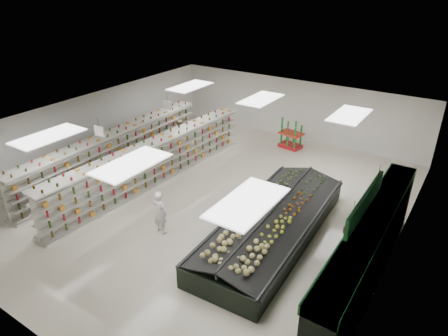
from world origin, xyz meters
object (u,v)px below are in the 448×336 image
Objects in this scene: gondola_left at (116,153)px; produce_island at (273,223)px; soda_endcap at (291,135)px; shopper_main at (160,212)px; gondola_center at (155,164)px; shopper_background at (181,135)px.

gondola_left reaches higher than produce_island.
shopper_main is (-0.58, -9.44, 0.11)m from soda_endcap.
shopper_main is at bearing -149.74° from produce_island.
shopper_main is at bearing -93.50° from soda_endcap.
gondola_center is 7.50m from soda_endcap.
shopper_main reaches higher than soda_endcap.
shopper_background is at bearing 112.74° from gondola_center.
gondola_center reaches higher than shopper_main.
gondola_left is 5.67m from shopper_main.
gondola_center is at bearing -115.81° from soda_endcap.
gondola_center is 7.51× the size of soda_endcap.
produce_island is 7.98m from soda_endcap.
produce_island is at bearing -117.71° from shopper_background.
soda_endcap is at bearing -50.71° from shopper_background.
gondola_left is 6.36× the size of shopper_background.
gondola_center reaches higher than soda_endcap.
gondola_left reaches higher than shopper_background.
gondola_left is 0.97× the size of gondola_center.
shopper_main is at bearing -145.77° from shopper_background.
gondola_center is 1.44× the size of produce_island.
shopper_main is (2.69, -2.68, -0.06)m from gondola_center.
gondola_left is 6.56× the size of shopper_main.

